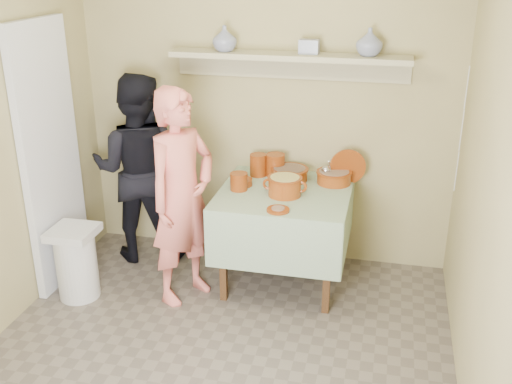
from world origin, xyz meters
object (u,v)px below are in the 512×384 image
(person_cook, at_px, (182,197))
(cazuela_rice, at_px, (285,184))
(person_helper, at_px, (138,169))
(serving_table, at_px, (285,205))
(trash_bin, at_px, (77,262))

(person_cook, xyz_separation_m, cazuela_rice, (0.69, 0.28, 0.05))
(person_helper, bearing_deg, serving_table, 162.60)
(serving_table, height_order, trash_bin, serving_table)
(person_cook, distance_m, trash_bin, 0.95)
(person_helper, xyz_separation_m, trash_bin, (-0.21, -0.74, -0.50))
(person_helper, height_order, trash_bin, person_helper)
(serving_table, bearing_deg, trash_bin, -158.37)
(person_cook, height_order, person_helper, person_cook)
(person_cook, bearing_deg, person_helper, 74.88)
(person_cook, relative_size, person_helper, 1.02)
(cazuela_rice, bearing_deg, person_helper, 168.87)
(person_cook, bearing_deg, serving_table, -33.08)
(serving_table, height_order, cazuela_rice, cazuela_rice)
(person_cook, height_order, cazuela_rice, person_cook)
(person_helper, relative_size, serving_table, 1.60)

